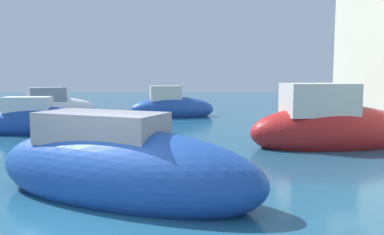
% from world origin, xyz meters
% --- Properties ---
extents(ground, '(80.00, 80.00, 0.00)m').
position_xyz_m(ground, '(0.00, 0.00, 0.00)').
color(ground, '#1E5170').
extents(moored_boat_0, '(4.98, 2.37, 2.21)m').
position_xyz_m(moored_boat_0, '(5.70, 6.68, 0.58)').
color(moored_boat_0, '#B21E1E').
rests_on(moored_boat_0, ground).
extents(moored_boat_3, '(2.36, 3.94, 1.29)m').
position_xyz_m(moored_boat_3, '(7.10, 14.55, 0.36)').
color(moored_boat_3, '#B21E1E').
rests_on(moored_boat_3, ground).
extents(moored_boat_4, '(4.37, 1.84, 1.59)m').
position_xyz_m(moored_boat_4, '(-3.94, 9.09, 0.40)').
color(moored_boat_4, '#1E479E').
rests_on(moored_boat_4, ground).
extents(moored_boat_5, '(4.33, 2.24, 1.81)m').
position_xyz_m(moored_boat_5, '(0.46, 14.71, 0.44)').
color(moored_boat_5, '#1E479E').
rests_on(moored_boat_5, ground).
extents(moored_boat_7, '(5.41, 3.50, 1.83)m').
position_xyz_m(moored_boat_7, '(0.61, 1.65, 0.50)').
color(moored_boat_7, '#1E479E').
rests_on(moored_boat_7, ground).
extents(moored_boat_8, '(4.23, 3.44, 1.72)m').
position_xyz_m(moored_boat_8, '(-5.43, 14.61, 0.45)').
color(moored_boat_8, white).
rests_on(moored_boat_8, ground).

